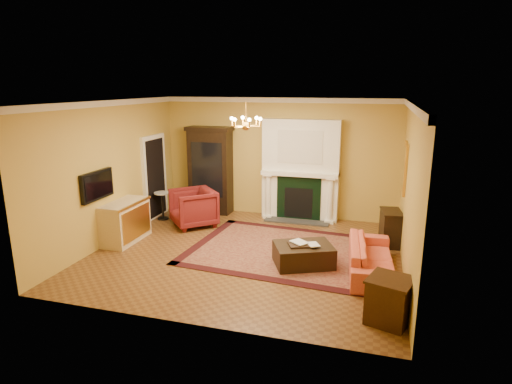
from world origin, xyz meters
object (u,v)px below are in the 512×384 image
at_px(coral_sofa, 372,253).
at_px(end_table, 389,302).
at_px(leather_ottoman, 303,255).
at_px(pedestal_table, 162,204).
at_px(commode, 125,222).
at_px(china_cabinet, 211,172).
at_px(wingback_armchair, 193,206).
at_px(console_table, 390,229).

height_order(coral_sofa, end_table, coral_sofa).
xyz_separation_m(end_table, leather_ottoman, (-1.51, 1.62, -0.11)).
bearing_deg(pedestal_table, leather_ottoman, -25.16).
distance_m(pedestal_table, commode, 1.62).
bearing_deg(leather_ottoman, commode, 152.32).
distance_m(coral_sofa, leather_ottoman, 1.25).
xyz_separation_m(china_cabinet, commode, (-0.97, -2.55, -0.64)).
xyz_separation_m(coral_sofa, leather_ottoman, (-1.23, -0.03, -0.17)).
relative_size(wingback_armchair, coral_sofa, 0.50).
bearing_deg(pedestal_table, console_table, -2.86).
distance_m(wingback_armchair, leather_ottoman, 3.36).
bearing_deg(china_cabinet, commode, -109.76).
height_order(china_cabinet, leather_ottoman, china_cabinet).
bearing_deg(wingback_armchair, coral_sofa, 27.33).
bearing_deg(leather_ottoman, end_table, -71.48).
height_order(wingback_armchair, end_table, wingback_armchair).
distance_m(end_table, leather_ottoman, 2.22).
distance_m(china_cabinet, commode, 2.81).
relative_size(commode, leather_ottoman, 1.12).
distance_m(console_table, leather_ottoman, 2.22).
relative_size(pedestal_table, commode, 0.59).
bearing_deg(coral_sofa, commode, 83.06).
bearing_deg(pedestal_table, wingback_armchair, -14.65).
bearing_deg(leather_ottoman, wingback_armchair, 127.26).
distance_m(commode, leather_ottoman, 3.95).
bearing_deg(china_cabinet, pedestal_table, -133.99).
height_order(pedestal_table, coral_sofa, coral_sofa).
bearing_deg(end_table, commode, 161.32).
distance_m(wingback_armchair, end_table, 5.50).
bearing_deg(pedestal_table, commode, -91.06).
relative_size(china_cabinet, leather_ottoman, 2.05).
xyz_separation_m(pedestal_table, leather_ottoman, (3.91, -1.83, -0.19)).
relative_size(commode, console_table, 1.63).
bearing_deg(coral_sofa, wingback_armchair, 64.78).
height_order(coral_sofa, leather_ottoman, coral_sofa).
distance_m(china_cabinet, coral_sofa, 5.07).
height_order(coral_sofa, console_table, coral_sofa).
relative_size(pedestal_table, coral_sofa, 0.36).
height_order(commode, coral_sofa, commode).
xyz_separation_m(china_cabinet, leather_ottoman, (2.97, -2.77, -0.87)).
bearing_deg(console_table, commode, -174.71).
distance_m(china_cabinet, wingback_armchair, 1.33).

